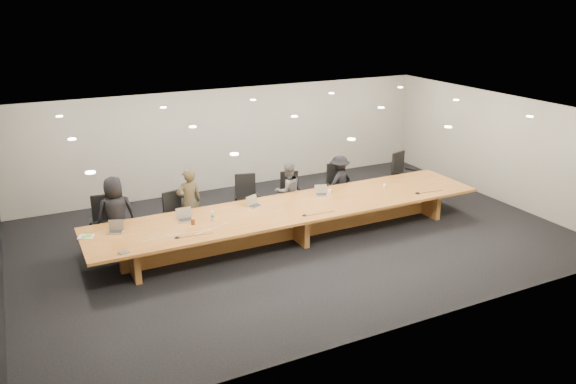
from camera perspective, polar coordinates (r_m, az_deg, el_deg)
name	(u,v)px	position (r m, az deg, el deg)	size (l,w,h in m)	color
ground	(294,238)	(12.67, 0.61, -4.67)	(12.00, 12.00, 0.00)	black
back_wall	(229,139)	(15.70, -6.05, 5.39)	(12.00, 0.02, 2.80)	beige
conference_table	(294,216)	(12.47, 0.61, -2.49)	(9.00, 1.80, 0.75)	#965820
chair_far_left	(105,223)	(12.55, -18.11, -3.04)	(0.60, 0.60, 1.17)	black
chair_left	(177,215)	(12.75, -11.17, -2.32)	(0.54, 0.54, 1.06)	black
chair_mid_left	(247,199)	(13.36, -4.19, -0.72)	(0.60, 0.60, 1.17)	black
chair_mid_right	(291,194)	(13.84, 0.31, -0.17)	(0.55, 0.55, 1.07)	black
chair_right	(338,187)	(14.26, 5.15, 0.54)	(0.59, 0.59, 1.16)	black
chair_far_right	(405,174)	(15.46, 11.79, 1.78)	(0.61, 0.61, 1.21)	black
person_a	(116,214)	(12.35, -17.08, -2.15)	(0.79, 0.52, 1.63)	black
person_b	(189,202)	(12.76, -9.99, -1.00)	(0.57, 0.38, 1.57)	#39311F
person_c	(288,191)	(13.54, -0.01, 0.12)	(0.68, 0.53, 1.40)	#4F5052
person_d	(339,182)	(14.34, 5.22, 1.06)	(0.88, 0.50, 1.36)	black
laptop_a	(115,227)	(11.54, -17.16, -3.41)	(0.30, 0.22, 0.23)	#BAA88E
laptop_b	(185,215)	(11.78, -10.38, -2.29)	(0.33, 0.24, 0.26)	tan
laptop_c	(255,201)	(12.39, -3.34, -0.94)	(0.30, 0.22, 0.24)	#B9AD8D
laptop_d	(322,190)	(13.09, 3.44, 0.16)	(0.29, 0.21, 0.23)	#C2B394
water_bottle	(213,216)	(11.70, -7.67, -2.43)	(0.07, 0.07, 0.21)	#B5C6C1
amber_mug	(193,222)	(11.59, -9.64, -3.03)	(0.08, 0.08, 0.10)	#652C12
paper_cup_near	(329,191)	(13.23, 4.23, 0.05)	(0.08, 0.08, 0.10)	white
paper_cup_far	(384,186)	(13.81, 9.77, 0.63)	(0.07, 0.07, 0.09)	silver
notepad	(86,237)	(11.54, -19.84, -4.29)	(0.28, 0.22, 0.02)	silver
lime_gadget	(87,236)	(11.52, -19.75, -4.21)	(0.17, 0.09, 0.03)	#66BC32
av_box	(124,252)	(10.64, -16.35, -5.91)	(0.17, 0.13, 0.03)	#9F9FA3
mic_left	(177,237)	(11.03, -11.19, -4.52)	(0.12, 0.12, 0.03)	black
mic_center	(304,215)	(11.89, 1.69, -2.35)	(0.11, 0.11, 0.03)	black
mic_right	(418,193)	(13.55, 13.03, -0.08)	(0.13, 0.13, 0.03)	black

